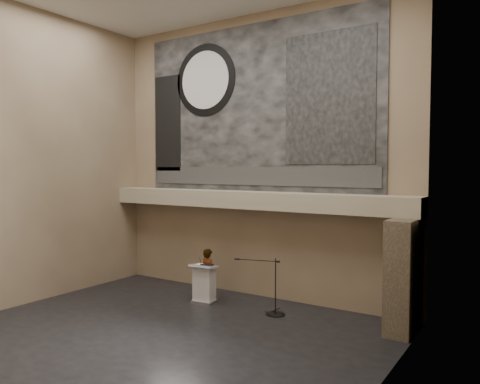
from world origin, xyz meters
The scene contains 19 objects.
floor centered at (0.00, 0.00, 0.00)m, with size 10.00×10.00×0.00m, color black.
wall_back centered at (0.00, 4.00, 4.25)m, with size 10.00×0.02×8.50m, color #78614C.
wall_left centered at (-5.00, 0.00, 4.25)m, with size 0.02×8.00×8.50m, color #78614C.
wall_right centered at (5.00, 0.00, 4.25)m, with size 0.02×8.00×8.50m, color #78614C.
soffit centered at (0.00, 3.60, 2.95)m, with size 10.00×0.80×0.50m, color tan.
sprinkler_left centered at (-1.60, 3.55, 2.67)m, with size 0.04×0.04×0.06m, color #B2893D.
sprinkler_right centered at (1.90, 3.55, 2.67)m, with size 0.04×0.04×0.06m, color #B2893D.
banner centered at (0.00, 3.97, 5.70)m, with size 8.00×0.05×5.00m, color black.
banner_text_strip centered at (0.00, 3.93, 3.65)m, with size 7.76×0.02×0.55m, color #2F2F2F.
banner_clock_rim centered at (-1.80, 3.93, 6.70)m, with size 2.30×2.30×0.02m, color black.
banner_clock_face centered at (-1.80, 3.91, 6.70)m, with size 1.84×1.84×0.02m, color silver.
banner_building_print centered at (2.40, 3.93, 5.80)m, with size 2.60×0.02×3.60m, color black.
banner_brick_print centered at (-3.40, 3.93, 5.40)m, with size 1.10×0.02×3.20m, color black.
stone_pier centered at (4.65, 3.15, 1.35)m, with size 0.60×1.40×2.70m, color #403427.
lectern centered at (-0.77, 2.49, 0.55)m, with size 0.78×0.60×1.14m.
binder centered at (-0.66, 2.49, 1.12)m, with size 0.32×0.25×0.04m, color black.
papers centered at (-0.94, 2.49, 1.10)m, with size 0.22×0.31×0.01m, color white.
speaker_person centered at (-0.92, 2.88, 0.75)m, with size 0.55×0.36×1.50m, color white.
mic_stand centered at (1.45, 2.64, 0.22)m, with size 1.34×0.58×1.51m.
Camera 1 is at (7.35, -8.14, 3.91)m, focal length 35.00 mm.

